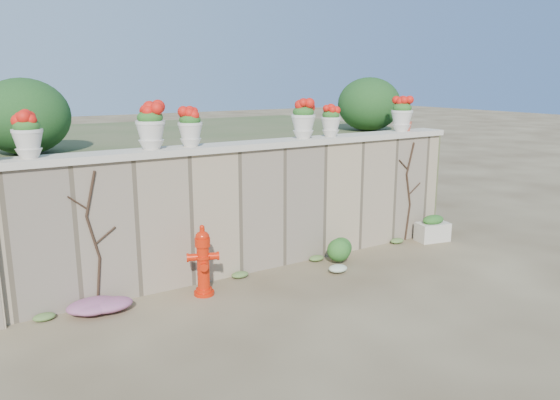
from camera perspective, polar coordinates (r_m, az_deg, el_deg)
ground at (r=7.83m, az=4.41°, el=-10.70°), size 80.00×80.00×0.00m
stone_wall at (r=8.94m, az=-2.39°, el=-0.91°), size 8.00×0.40×2.00m
wall_cap at (r=8.75m, az=-2.46°, el=5.78°), size 8.10×0.52×0.10m
raised_fill at (r=11.76m, az=-10.23°, el=2.22°), size 9.00×6.00×2.00m
back_shrub_left at (r=8.82m, az=-25.19°, el=7.91°), size 1.30×1.30×1.10m
back_shrub_right at (r=11.68m, az=9.28°, el=9.85°), size 1.30×1.30×1.10m
vine_left at (r=7.79m, az=-18.85°, el=-3.75°), size 0.60×0.04×1.91m
vine_right at (r=10.73m, az=13.31°, el=1.02°), size 0.60×0.04×1.91m
fire_hydrant at (r=7.98m, az=-8.04°, el=-6.27°), size 0.45×0.32×1.05m
planter_box at (r=10.96m, az=15.66°, el=-2.93°), size 0.67×0.47×0.51m
green_shrub at (r=9.40m, az=6.59°, el=-4.91°), size 0.57×0.52×0.55m
magenta_clump at (r=7.79m, az=-18.32°, el=-10.44°), size 0.98×0.65×0.26m
white_flowers at (r=8.92m, az=5.73°, el=-7.14°), size 0.48×0.39×0.17m
urn_pot_0 at (r=7.63m, az=-24.90°, el=6.17°), size 0.38×0.38×0.59m
urn_pot_1 at (r=7.99m, az=-13.38°, el=7.47°), size 0.42×0.42×0.65m
urn_pot_2 at (r=8.21m, az=-9.37°, el=7.50°), size 0.37×0.37×0.57m
urn_pot_3 at (r=9.20m, az=2.45°, el=8.41°), size 0.41×0.41×0.64m
urn_pot_4 at (r=9.54m, az=5.33°, el=8.23°), size 0.34×0.34×0.54m
urn_pot_5 at (r=10.65m, az=12.62°, el=8.71°), size 0.41×0.41×0.64m
terracotta_pot at (r=10.74m, az=12.97°, el=7.78°), size 0.25×0.25×0.30m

